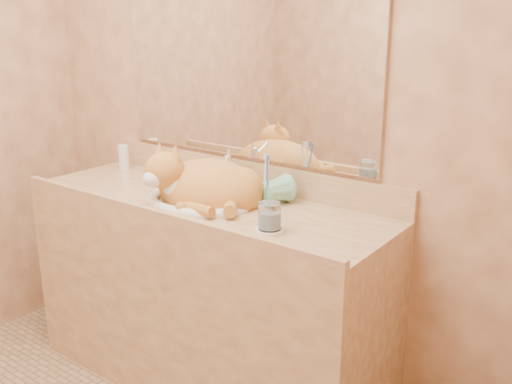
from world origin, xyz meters
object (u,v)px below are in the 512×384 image
Objects in this scene: vanity_counter at (205,294)px; toothbrush_cup at (266,193)px; soap_dispenser at (259,183)px; water_glass at (270,216)px; sink_basin at (200,185)px; cat at (203,183)px.

toothbrush_cup is at bearing 22.15° from vanity_counter.
water_glass is (0.22, -0.23, -0.03)m from soap_dispenser.
cat reaches higher than sink_basin.
cat is (0.02, -0.01, 0.50)m from vanity_counter.
sink_basin is at bearing 165.33° from water_glass.
soap_dispenser is 1.48× the size of toothbrush_cup.
soap_dispenser is at bearing 25.88° from vanity_counter.
sink_basin is at bearing -80.76° from vanity_counter.
cat reaches higher than toothbrush_cup.
vanity_counter is at bearing 107.73° from sink_basin.
cat is 2.64× the size of soap_dispenser.
cat is at bearing -153.59° from toothbrush_cup.
soap_dispenser is at bearing 24.20° from cat.
vanity_counter is at bearing 162.96° from water_glass.
cat is 0.23m from soap_dispenser.
water_glass is at bearing -6.18° from sink_basin.
water_glass is (0.41, -0.12, -0.02)m from cat.
soap_dispenser is (0.21, 0.10, 0.51)m from vanity_counter.
soap_dispenser is (0.19, 0.12, 0.01)m from cat.
vanity_counter is at bearing 133.31° from cat.
sink_basin is 3.97× the size of toothbrush_cup.
soap_dispenser is (0.21, 0.12, 0.01)m from sink_basin.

